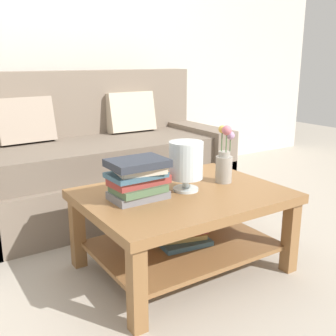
% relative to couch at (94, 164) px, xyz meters
% --- Properties ---
extents(ground_plane, '(10.00, 10.00, 0.00)m').
position_rel_couch_xyz_m(ground_plane, '(0.01, -0.85, -0.36)').
color(ground_plane, '#ADA393').
extents(back_wall, '(6.40, 0.12, 2.70)m').
position_rel_couch_xyz_m(back_wall, '(0.01, 0.80, 0.99)').
color(back_wall, beige).
rests_on(back_wall, ground).
extents(couch, '(2.01, 0.90, 1.06)m').
position_rel_couch_xyz_m(couch, '(0.00, 0.00, 0.00)').
color(couch, '#7A6B5B').
rests_on(couch, ground).
extents(coffee_table, '(1.07, 0.80, 0.45)m').
position_rel_couch_xyz_m(coffee_table, '(0.04, -1.14, -0.04)').
color(coffee_table, olive).
rests_on(coffee_table, ground).
extents(book_stack_main, '(0.32, 0.24, 0.22)m').
position_rel_couch_xyz_m(book_stack_main, '(-0.22, -1.11, 0.20)').
color(book_stack_main, slate).
rests_on(book_stack_main, coffee_table).
extents(glass_hurricane_vase, '(0.19, 0.19, 0.27)m').
position_rel_couch_xyz_m(glass_hurricane_vase, '(0.06, -1.13, 0.25)').
color(glass_hurricane_vase, silver).
rests_on(glass_hurricane_vase, coffee_table).
extents(flower_pitcher, '(0.11, 0.10, 0.34)m').
position_rel_couch_xyz_m(flower_pitcher, '(0.34, -1.12, 0.22)').
color(flower_pitcher, '#9E998E').
rests_on(flower_pitcher, coffee_table).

